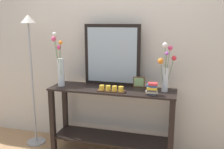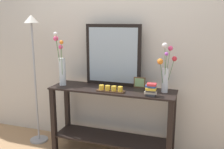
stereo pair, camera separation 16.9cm
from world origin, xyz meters
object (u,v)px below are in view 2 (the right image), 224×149
at_px(console_table, 112,115).
at_px(tall_vase_left, 61,65).
at_px(picture_frame_small, 139,82).
at_px(mirror_leaning, 113,55).
at_px(candle_tray, 111,89).
at_px(book_stack, 151,90).
at_px(vase_right, 166,71).
at_px(floor_lamp, 34,58).

height_order(console_table, tall_vase_left, tall_vase_left).
xyz_separation_m(tall_vase_left, picture_frame_small, (0.93, 0.19, -0.19)).
relative_size(console_table, mirror_leaning, 1.99).
bearing_deg(candle_tray, book_stack, -1.94).
distance_m(console_table, vase_right, 0.83).
relative_size(candle_tray, book_stack, 2.34).
height_order(mirror_leaning, book_stack, mirror_leaning).
bearing_deg(mirror_leaning, vase_right, -11.67).
xyz_separation_m(book_stack, floor_lamp, (-1.54, 0.13, 0.24)).
bearing_deg(console_table, book_stack, -15.23).
distance_m(console_table, picture_frame_small, 0.51).
relative_size(mirror_leaning, vase_right, 1.34).
distance_m(mirror_leaning, vase_right, 0.67).
distance_m(vase_right, candle_tray, 0.64).
bearing_deg(picture_frame_small, mirror_leaning, 176.89).
relative_size(tall_vase_left, floor_lamp, 0.39).
xyz_separation_m(mirror_leaning, vase_right, (0.65, -0.13, -0.12)).
xyz_separation_m(console_table, mirror_leaning, (-0.05, 0.18, 0.69)).
relative_size(picture_frame_small, floor_lamp, 0.08).
bearing_deg(tall_vase_left, picture_frame_small, 11.64).
height_order(vase_right, floor_lamp, floor_lamp).
bearing_deg(floor_lamp, candle_tray, -6.14).
bearing_deg(tall_vase_left, candle_tray, -7.21).
bearing_deg(vase_right, mirror_leaning, 168.33).
xyz_separation_m(tall_vase_left, candle_tray, (0.66, -0.08, -0.22)).
relative_size(mirror_leaning, book_stack, 5.45).
relative_size(console_table, candle_tray, 4.63).
xyz_separation_m(vase_right, candle_tray, (-0.58, -0.16, -0.22)).
distance_m(mirror_leaning, picture_frame_small, 0.46).
bearing_deg(console_table, vase_right, 4.28).
bearing_deg(tall_vase_left, book_stack, -5.08).
height_order(candle_tray, book_stack, book_stack).
relative_size(mirror_leaning, floor_lamp, 0.44).
distance_m(mirror_leaning, tall_vase_left, 0.64).
height_order(vase_right, picture_frame_small, vase_right).
relative_size(vase_right, picture_frame_small, 4.01).
height_order(book_stack, floor_lamp, floor_lamp).
bearing_deg(book_stack, console_table, 164.77).
bearing_deg(book_stack, floor_lamp, 175.10).
bearing_deg(tall_vase_left, mirror_leaning, 19.56).
bearing_deg(candle_tray, tall_vase_left, 172.79).
distance_m(console_table, candle_tray, 0.37).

